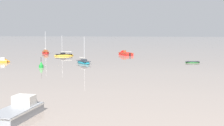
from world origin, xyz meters
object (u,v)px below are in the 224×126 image
at_px(rowboat_moored_1, 192,62).
at_px(sailboat_moored_3, 64,55).
at_px(sailboat_moored_1, 45,53).
at_px(motorboat_moored_0, 23,111).
at_px(channel_buoy, 41,65).
at_px(sailboat_moored_2, 83,62).
at_px(motorboat_moored_1, 125,54).
at_px(motorboat_moored_3, 2,61).

height_order(rowboat_moored_1, sailboat_moored_3, sailboat_moored_3).
height_order(rowboat_moored_1, sailboat_moored_1, sailboat_moored_1).
relative_size(motorboat_moored_0, sailboat_moored_3, 1.05).
bearing_deg(motorboat_moored_0, rowboat_moored_1, -17.60).
xyz_separation_m(motorboat_moored_0, sailboat_moored_3, (-18.27, 60.10, -0.10)).
distance_m(rowboat_moored_1, channel_buoy, 33.66).
bearing_deg(sailboat_moored_3, channel_buoy, 70.94).
relative_size(sailboat_moored_2, sailboat_moored_3, 1.00).
xyz_separation_m(motorboat_moored_1, motorboat_moored_3, (-24.34, -27.58, -0.05)).
xyz_separation_m(sailboat_moored_1, sailboat_moored_3, (9.42, -8.66, -0.05)).
distance_m(rowboat_moored_1, sailboat_moored_2, 24.76).
bearing_deg(motorboat_moored_0, motorboat_moored_3, 35.02).
bearing_deg(channel_buoy, rowboat_moored_1, 27.38).
xyz_separation_m(sailboat_moored_2, channel_buoy, (-5.90, -9.34, 0.19)).
distance_m(sailboat_moored_1, sailboat_moored_3, 12.80).
height_order(rowboat_moored_1, motorboat_moored_1, motorboat_moored_1).
bearing_deg(motorboat_moored_3, sailboat_moored_2, -19.66).
xyz_separation_m(motorboat_moored_0, channel_buoy, (-12.82, 32.32, 0.09)).
distance_m(motorboat_moored_0, sailboat_moored_1, 74.13).
relative_size(rowboat_moored_1, sailboat_moored_1, 0.48).
relative_size(motorboat_moored_1, sailboat_moored_3, 1.08).
xyz_separation_m(motorboat_moored_0, motorboat_moored_3, (-26.05, 40.18, -0.11)).
bearing_deg(sailboat_moored_3, motorboat_moored_3, 38.49).
xyz_separation_m(rowboat_moored_1, channel_buoy, (-29.88, -15.48, 0.31)).
xyz_separation_m(motorboat_moored_0, rowboat_moored_1, (17.07, 47.80, -0.23)).
bearing_deg(channel_buoy, motorboat_moored_1, 72.60).
relative_size(rowboat_moored_1, sailboat_moored_3, 0.57).
xyz_separation_m(motorboat_moored_1, channel_buoy, (-11.10, -35.43, 0.15)).
distance_m(motorboat_moored_0, sailboat_moored_2, 42.23).
height_order(motorboat_moored_3, sailboat_moored_3, sailboat_moored_3).
bearing_deg(motorboat_moored_1, sailboat_moored_1, 54.77).
height_order(motorboat_moored_0, sailboat_moored_2, sailboat_moored_2).
bearing_deg(sailboat_moored_1, rowboat_moored_1, 35.60).
height_order(rowboat_moored_1, sailboat_moored_2, sailboat_moored_2).
bearing_deg(motorboat_moored_0, motorboat_moored_1, 3.50).
xyz_separation_m(motorboat_moored_3, sailboat_moored_3, (7.78, 19.92, 0.01)).
distance_m(motorboat_moored_0, rowboat_moored_1, 50.76).
bearing_deg(sailboat_moored_2, sailboat_moored_3, 171.79).
bearing_deg(rowboat_moored_1, motorboat_moored_3, -4.72).
bearing_deg(sailboat_moored_2, motorboat_moored_1, 128.88).
bearing_deg(sailboat_moored_3, sailboat_moored_1, -72.77).
height_order(motorboat_moored_0, channel_buoy, channel_buoy).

